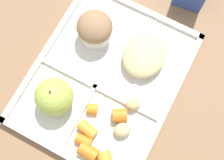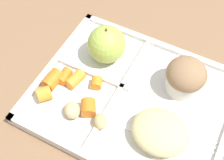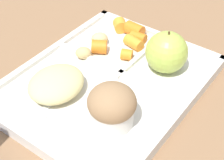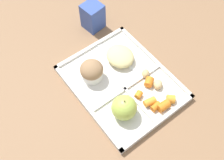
{
  "view_description": "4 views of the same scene",
  "coord_description": "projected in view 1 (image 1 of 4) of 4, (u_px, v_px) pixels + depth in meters",
  "views": [
    {
      "loc": [
        -0.15,
        -0.09,
        0.62
      ],
      "look_at": [
        -0.01,
        -0.02,
        0.05
      ],
      "focal_mm": 48.28,
      "sensor_mm": 36.0,
      "label": 1
    },
    {
      "loc": [
        0.11,
        -0.29,
        0.52
      ],
      "look_at": [
        -0.04,
        -0.02,
        0.07
      ],
      "focal_mm": 50.57,
      "sensor_mm": 36.0,
      "label": 2
    },
    {
      "loc": [
        0.37,
        0.28,
        0.42
      ],
      "look_at": [
        0.04,
        0.04,
        0.06
      ],
      "focal_mm": 56.64,
      "sensor_mm": 36.0,
      "label": 3
    },
    {
      "loc": [
        -0.34,
        0.3,
        0.76
      ],
      "look_at": [
        -0.0,
        0.04,
        0.07
      ],
      "focal_mm": 43.1,
      "sensor_mm": 36.0,
      "label": 4
    }
  ],
  "objects": [
    {
      "name": "green_apple",
      "position": [
        54.0,
        97.0,
        0.58
      ],
      "size": [
        0.08,
        0.08,
        0.08
      ],
      "color": "#A8C14C",
      "rests_on": "lunch_tray"
    },
    {
      "name": "potato_chunk_wedge",
      "position": [
        133.0,
        105.0,
        0.6
      ],
      "size": [
        0.04,
        0.04,
        0.02
      ],
      "primitive_type": "ellipsoid",
      "rotation": [
        0.0,
        0.0,
        5.39
      ],
      "color": "tan",
      "rests_on": "lunch_tray"
    },
    {
      "name": "egg_noodle_pile",
      "position": [
        144.0,
        56.0,
        0.62
      ],
      "size": [
        0.1,
        0.09,
        0.04
      ],
      "primitive_type": "ellipsoid",
      "color": "#D6C684",
      "rests_on": "lunch_tray"
    },
    {
      "name": "carrot_slice_center",
      "position": [
        87.0,
        129.0,
        0.59
      ],
      "size": [
        0.03,
        0.04,
        0.02
      ],
      "primitive_type": "cylinder",
      "rotation": [
        0.0,
        1.57,
        1.38
      ],
      "color": "orange",
      "rests_on": "lunch_tray"
    },
    {
      "name": "lunch_tray",
      "position": [
        105.0,
        79.0,
        0.63
      ],
      "size": [
        0.36,
        0.29,
        0.02
      ],
      "color": "silver",
      "rests_on": "ground"
    },
    {
      "name": "carrot_slice_edge",
      "position": [
        83.0,
        141.0,
        0.58
      ],
      "size": [
        0.02,
        0.03,
        0.02
      ],
      "primitive_type": "cylinder",
      "rotation": [
        0.0,
        1.57,
        1.63
      ],
      "color": "orange",
      "rests_on": "lunch_tray"
    },
    {
      "name": "plastic_fork",
      "position": [
        145.0,
        45.0,
        0.65
      ],
      "size": [
        0.17,
        0.05,
        0.0
      ],
      "color": "white",
      "rests_on": "lunch_tray"
    },
    {
      "name": "carrot_slice_back",
      "position": [
        88.0,
        152.0,
        0.58
      ],
      "size": [
        0.03,
        0.04,
        0.03
      ],
      "primitive_type": "cylinder",
      "rotation": [
        0.0,
        1.57,
        1.51
      ],
      "color": "orange",
      "rests_on": "lunch_tray"
    },
    {
      "name": "meatball_center",
      "position": [
        139.0,
        57.0,
        0.63
      ],
      "size": [
        0.03,
        0.03,
        0.03
      ],
      "primitive_type": "sphere",
      "color": "#755B4C",
      "rests_on": "lunch_tray"
    },
    {
      "name": "potato_chunk_golden",
      "position": [
        122.0,
        130.0,
        0.59
      ],
      "size": [
        0.04,
        0.04,
        0.02
      ],
      "primitive_type": "ellipsoid",
      "rotation": [
        0.0,
        0.0,
        5.51
      ],
      "color": "tan",
      "rests_on": "lunch_tray"
    },
    {
      "name": "carrot_slice_near_corner",
      "position": [
        104.0,
        158.0,
        0.57
      ],
      "size": [
        0.04,
        0.04,
        0.03
      ],
      "primitive_type": "cylinder",
      "rotation": [
        0.0,
        1.57,
        3.96
      ],
      "color": "orange",
      "rests_on": "lunch_tray"
    },
    {
      "name": "ground",
      "position": [
        106.0,
        79.0,
        0.64
      ],
      "size": [
        6.0,
        6.0,
        0.0
      ],
      "primitive_type": "plane",
      "color": "#846042"
    },
    {
      "name": "meatball_side",
      "position": [
        140.0,
        54.0,
        0.62
      ],
      "size": [
        0.04,
        0.04,
        0.04
      ],
      "primitive_type": "sphere",
      "color": "brown",
      "rests_on": "lunch_tray"
    },
    {
      "name": "bran_muffin",
      "position": [
        95.0,
        29.0,
        0.62
      ],
      "size": [
        0.07,
        0.07,
        0.07
      ],
      "color": "silver",
      "rests_on": "lunch_tray"
    },
    {
      "name": "carrot_slice_small",
      "position": [
        92.0,
        109.0,
        0.6
      ],
      "size": [
        0.03,
        0.03,
        0.02
      ],
      "primitive_type": "cylinder",
      "rotation": [
        0.0,
        1.57,
        5.08
      ],
      "color": "orange",
      "rests_on": "lunch_tray"
    },
    {
      "name": "carrot_slice_diagonal",
      "position": [
        120.0,
        115.0,
        0.59
      ],
      "size": [
        0.04,
        0.04,
        0.03
      ],
      "primitive_type": "cylinder",
      "rotation": [
        0.0,
        1.57,
        2.11
      ],
      "color": "orange",
      "rests_on": "lunch_tray"
    }
  ]
}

